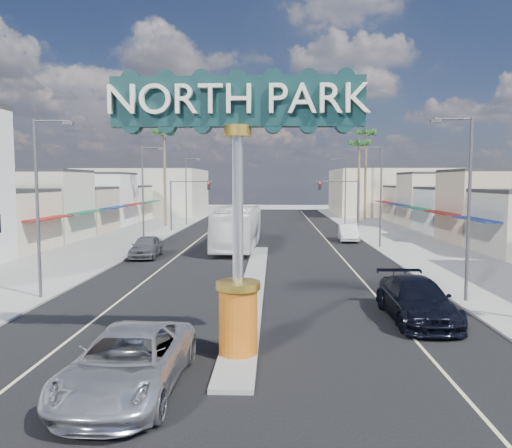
# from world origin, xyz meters

# --- Properties ---
(ground) EXTENTS (160.00, 160.00, 0.00)m
(ground) POSITION_xyz_m (0.00, 30.00, 0.00)
(ground) COLOR gray
(ground) RESTS_ON ground
(road) EXTENTS (20.00, 120.00, 0.01)m
(road) POSITION_xyz_m (0.00, 30.00, 0.01)
(road) COLOR black
(road) RESTS_ON ground
(median_island) EXTENTS (1.30, 30.00, 0.16)m
(median_island) POSITION_xyz_m (0.00, 14.00, 0.08)
(median_island) COLOR gray
(median_island) RESTS_ON ground
(sidewalk_left) EXTENTS (8.00, 120.00, 0.12)m
(sidewalk_left) POSITION_xyz_m (-14.00, 30.00, 0.06)
(sidewalk_left) COLOR gray
(sidewalk_left) RESTS_ON ground
(sidewalk_right) EXTENTS (8.00, 120.00, 0.12)m
(sidewalk_right) POSITION_xyz_m (14.00, 30.00, 0.06)
(sidewalk_right) COLOR gray
(sidewalk_right) RESTS_ON ground
(storefront_row_left) EXTENTS (12.00, 42.00, 6.00)m
(storefront_row_left) POSITION_xyz_m (-24.00, 43.00, 3.00)
(storefront_row_left) COLOR beige
(storefront_row_left) RESTS_ON ground
(storefront_row_right) EXTENTS (12.00, 42.00, 6.00)m
(storefront_row_right) POSITION_xyz_m (24.00, 43.00, 3.00)
(storefront_row_right) COLOR #B7B29E
(storefront_row_right) RESTS_ON ground
(backdrop_far_left) EXTENTS (20.00, 20.00, 8.00)m
(backdrop_far_left) POSITION_xyz_m (-22.00, 75.00, 4.00)
(backdrop_far_left) COLOR #B7B29E
(backdrop_far_left) RESTS_ON ground
(backdrop_far_right) EXTENTS (20.00, 20.00, 8.00)m
(backdrop_far_right) POSITION_xyz_m (22.00, 75.00, 4.00)
(backdrop_far_right) COLOR beige
(backdrop_far_right) RESTS_ON ground
(gateway_sign) EXTENTS (8.20, 1.50, 9.15)m
(gateway_sign) POSITION_xyz_m (0.00, 1.98, 5.93)
(gateway_sign) COLOR #D65410
(gateway_sign) RESTS_ON median_island
(traffic_signal_left) EXTENTS (5.09, 0.45, 6.00)m
(traffic_signal_left) POSITION_xyz_m (-9.18, 43.99, 4.27)
(traffic_signal_left) COLOR #47474C
(traffic_signal_left) RESTS_ON ground
(traffic_signal_right) EXTENTS (5.09, 0.45, 6.00)m
(traffic_signal_right) POSITION_xyz_m (9.18, 43.99, 4.27)
(traffic_signal_right) COLOR #47474C
(traffic_signal_right) RESTS_ON ground
(streetlight_l_near) EXTENTS (2.03, 0.22, 9.00)m
(streetlight_l_near) POSITION_xyz_m (-10.43, 10.00, 5.07)
(streetlight_l_near) COLOR #47474C
(streetlight_l_near) RESTS_ON ground
(streetlight_l_mid) EXTENTS (2.03, 0.22, 9.00)m
(streetlight_l_mid) POSITION_xyz_m (-10.43, 30.00, 5.07)
(streetlight_l_mid) COLOR #47474C
(streetlight_l_mid) RESTS_ON ground
(streetlight_l_far) EXTENTS (2.03, 0.22, 9.00)m
(streetlight_l_far) POSITION_xyz_m (-10.43, 52.00, 5.07)
(streetlight_l_far) COLOR #47474C
(streetlight_l_far) RESTS_ON ground
(streetlight_r_near) EXTENTS (2.03, 0.22, 9.00)m
(streetlight_r_near) POSITION_xyz_m (10.43, 10.00, 5.07)
(streetlight_r_near) COLOR #47474C
(streetlight_r_near) RESTS_ON ground
(streetlight_r_mid) EXTENTS (2.03, 0.22, 9.00)m
(streetlight_r_mid) POSITION_xyz_m (10.43, 30.00, 5.07)
(streetlight_r_mid) COLOR #47474C
(streetlight_r_mid) RESTS_ON ground
(streetlight_r_far) EXTENTS (2.03, 0.22, 9.00)m
(streetlight_r_far) POSITION_xyz_m (10.43, 52.00, 5.07)
(streetlight_r_far) COLOR #47474C
(streetlight_r_far) RESTS_ON ground
(palm_left_far) EXTENTS (2.60, 2.60, 13.10)m
(palm_left_far) POSITION_xyz_m (-13.00, 50.00, 11.50)
(palm_left_far) COLOR brown
(palm_left_far) RESTS_ON ground
(palm_right_mid) EXTENTS (2.60, 2.60, 12.10)m
(palm_right_mid) POSITION_xyz_m (13.00, 56.00, 10.60)
(palm_right_mid) COLOR brown
(palm_right_mid) RESTS_ON ground
(palm_right_far) EXTENTS (2.60, 2.60, 14.10)m
(palm_right_far) POSITION_xyz_m (15.00, 62.00, 12.39)
(palm_right_far) COLOR brown
(palm_right_far) RESTS_ON ground
(suv_left) EXTENTS (3.05, 6.35, 1.75)m
(suv_left) POSITION_xyz_m (-2.90, -0.87, 0.87)
(suv_left) COLOR #B7B7BC
(suv_left) RESTS_ON ground
(suv_right) EXTENTS (2.60, 6.18, 1.78)m
(suv_right) POSITION_xyz_m (7.29, 6.80, 0.89)
(suv_right) COLOR black
(suv_right) RESTS_ON ground
(car_parked_left) EXTENTS (2.19, 5.09, 1.71)m
(car_parked_left) POSITION_xyz_m (-8.76, 23.87, 0.86)
(car_parked_left) COLOR slate
(car_parked_left) RESTS_ON ground
(car_parked_right) EXTENTS (2.06, 5.15, 1.67)m
(car_parked_right) POSITION_xyz_m (8.55, 35.17, 0.83)
(car_parked_right) COLOR silver
(car_parked_right) RESTS_ON ground
(city_bus) EXTENTS (3.63, 13.59, 3.76)m
(city_bus) POSITION_xyz_m (-2.00, 29.42, 1.88)
(city_bus) COLOR white
(city_bus) RESTS_ON ground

